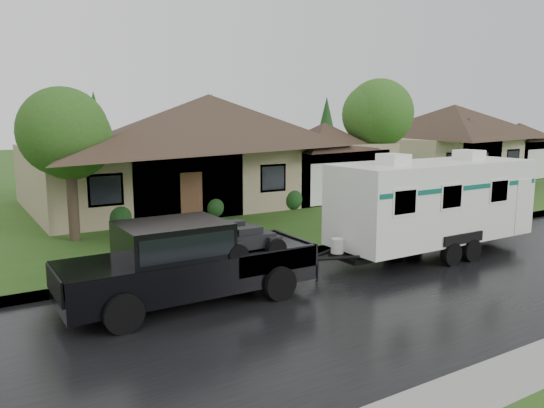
{
  "coord_description": "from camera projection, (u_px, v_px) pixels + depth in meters",
  "views": [
    {
      "loc": [
        -10.13,
        -11.9,
        4.61
      ],
      "look_at": [
        -1.51,
        2.0,
        1.89
      ],
      "focal_mm": 35.0,
      "sensor_mm": 36.0,
      "label": 1
    }
  ],
  "objects": [
    {
      "name": "tree_left_green",
      "position": [
        69.0,
        138.0,
        18.67
      ],
      "size": [
        3.24,
        3.24,
        5.36
      ],
      "color": "#382B1E",
      "rests_on": "lawn"
    },
    {
      "name": "travel_trailer",
      "position": [
        433.0,
        201.0,
        17.53
      ],
      "size": [
        7.72,
        2.71,
        3.47
      ],
      "color": "white",
      "rests_on": "ground"
    },
    {
      "name": "house_neighbor",
      "position": [
        457.0,
        134.0,
        39.06
      ],
      "size": [
        15.12,
        9.72,
        6.45
      ],
      "color": "#C0B48E",
      "rests_on": "lawn"
    },
    {
      "name": "house_main",
      "position": [
        216.0,
        135.0,
        28.21
      ],
      "size": [
        19.44,
        10.8,
        6.9
      ],
      "color": "gray",
      "rests_on": "lawn"
    },
    {
      "name": "shrub_row",
      "position": [
        253.0,
        202.0,
        24.73
      ],
      "size": [
        13.6,
        1.0,
        1.0
      ],
      "color": "#143814",
      "rests_on": "lawn"
    },
    {
      "name": "pickup_truck",
      "position": [
        185.0,
        259.0,
        13.07
      ],
      "size": [
        6.26,
        2.38,
        2.09
      ],
      "color": "black",
      "rests_on": "ground"
    },
    {
      "name": "curb",
      "position": [
        306.0,
        252.0,
        17.88
      ],
      "size": [
        140.0,
        0.5,
        0.15
      ],
      "primitive_type": "cube",
      "color": "gray",
      "rests_on": "ground"
    },
    {
      "name": "road",
      "position": [
        397.0,
        288.0,
        14.33
      ],
      "size": [
        140.0,
        8.0,
        0.01
      ],
      "primitive_type": "cube",
      "color": "black",
      "rests_on": "ground"
    },
    {
      "name": "lawn",
      "position": [
        169.0,
        201.0,
        28.56
      ],
      "size": [
        140.0,
        26.0,
        0.15
      ],
      "primitive_type": "cube",
      "color": "#2E531A",
      "rests_on": "ground"
    },
    {
      "name": "ground",
      "position": [
        349.0,
        271.0,
        16.0
      ],
      "size": [
        140.0,
        140.0,
        0.0
      ],
      "primitive_type": "plane",
      "color": "#2E531A",
      "rests_on": "ground"
    },
    {
      "name": "tree_right_green",
      "position": [
        382.0,
        117.0,
        28.88
      ],
      "size": [
        3.86,
        3.86,
        6.39
      ],
      "color": "#382B1E",
      "rests_on": "lawn"
    }
  ]
}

